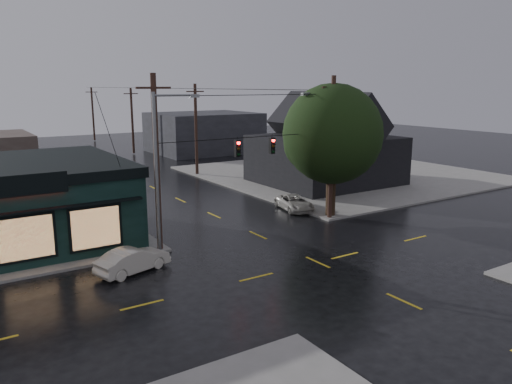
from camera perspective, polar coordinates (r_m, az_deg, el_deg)
ground_plane at (r=27.76m, az=7.06°, el=-7.97°), size 160.00×160.00×0.00m
sidewalk_ne at (r=55.14m, az=9.75°, el=2.10°), size 28.00×28.00×0.15m
ne_building at (r=49.01m, az=7.97°, el=6.12°), size 12.60×11.60×8.75m
corner_tree at (r=36.12m, az=8.75°, el=6.55°), size 7.16×7.16×9.53m
utility_pole_nw at (r=29.91m, az=-10.88°, el=-6.61°), size 2.00×0.32×10.15m
utility_pole_ne at (r=36.51m, az=8.38°, el=-3.08°), size 2.00×0.32×10.15m
utility_pole_far_a at (r=54.13m, az=-6.74°, el=1.93°), size 2.00×0.32×9.65m
utility_pole_far_b at (r=72.43m, az=-13.77°, el=4.24°), size 2.00×0.32×9.15m
utility_pole_far_c at (r=91.45m, az=-17.95°, el=5.57°), size 2.00×0.32×9.15m
span_signal_assembly at (r=31.61m, az=-0.12°, el=5.22°), size 13.00×0.48×1.23m
streetlight_nw at (r=29.19m, az=-10.91°, el=-7.09°), size 5.40×0.30×9.15m
streetlight_ne at (r=37.34m, az=8.25°, el=-2.74°), size 5.40×0.30×9.15m
bg_building_east at (r=73.05m, az=-6.01°, el=6.79°), size 14.00×12.00×5.60m
sedan_cream at (r=26.73m, az=-13.88°, el=-7.56°), size 4.19×2.49×1.31m
suv_silver at (r=38.71m, az=4.41°, el=-1.24°), size 2.78×4.47×1.15m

